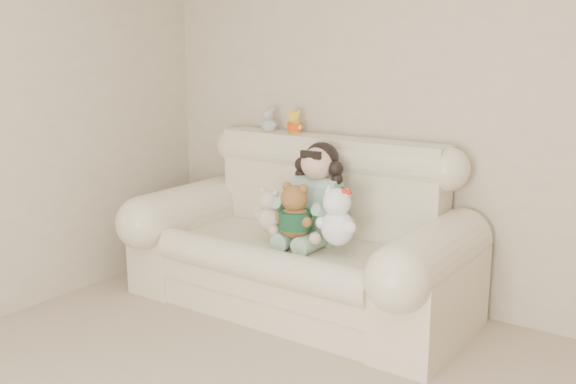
{
  "coord_description": "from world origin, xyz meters",
  "views": [
    {
      "loc": [
        1.26,
        -1.16,
        1.59
      ],
      "look_at": [
        -0.89,
        1.9,
        0.75
      ],
      "focal_mm": 40.8,
      "sensor_mm": 36.0,
      "label": 1
    }
  ],
  "objects_px": {
    "white_cat": "(338,210)",
    "brown_teddy": "(295,206)",
    "sofa": "(297,227)",
    "seated_child": "(317,192)",
    "cream_teddy": "(269,206)"
  },
  "relations": [
    {
      "from": "white_cat",
      "to": "brown_teddy",
      "type": "bearing_deg",
      "value": -170.98
    },
    {
      "from": "sofa",
      "to": "brown_teddy",
      "type": "height_order",
      "value": "sofa"
    },
    {
      "from": "brown_teddy",
      "to": "white_cat",
      "type": "height_order",
      "value": "white_cat"
    },
    {
      "from": "sofa",
      "to": "seated_child",
      "type": "relative_size",
      "value": 3.4
    },
    {
      "from": "sofa",
      "to": "seated_child",
      "type": "height_order",
      "value": "seated_child"
    },
    {
      "from": "brown_teddy",
      "to": "white_cat",
      "type": "bearing_deg",
      "value": -12.4
    },
    {
      "from": "seated_child",
      "to": "cream_teddy",
      "type": "xyz_separation_m",
      "value": [
        -0.21,
        -0.21,
        -0.08
      ]
    },
    {
      "from": "white_cat",
      "to": "cream_teddy",
      "type": "height_order",
      "value": "white_cat"
    },
    {
      "from": "sofa",
      "to": "cream_teddy",
      "type": "height_order",
      "value": "sofa"
    },
    {
      "from": "seated_child",
      "to": "cream_teddy",
      "type": "height_order",
      "value": "seated_child"
    },
    {
      "from": "brown_teddy",
      "to": "cream_teddy",
      "type": "height_order",
      "value": "brown_teddy"
    },
    {
      "from": "seated_child",
      "to": "cream_teddy",
      "type": "relative_size",
      "value": 2.01
    },
    {
      "from": "seated_child",
      "to": "brown_teddy",
      "type": "distance_m",
      "value": 0.24
    },
    {
      "from": "seated_child",
      "to": "brown_teddy",
      "type": "bearing_deg",
      "value": -91.88
    },
    {
      "from": "seated_child",
      "to": "white_cat",
      "type": "height_order",
      "value": "seated_child"
    }
  ]
}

